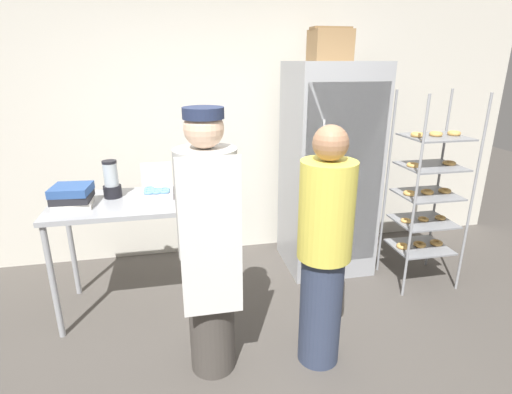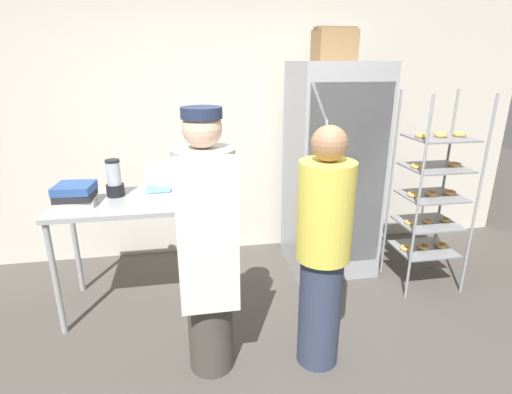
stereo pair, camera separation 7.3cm
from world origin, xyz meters
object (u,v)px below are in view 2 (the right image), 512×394
(binder_stack, at_px, (75,194))
(cardboard_storage_box, at_px, (334,45))
(refrigerator, at_px, (332,170))
(baking_rack, at_px, (432,195))
(donut_box, at_px, (159,190))
(person_customer, at_px, (323,251))
(blender_pitcher, at_px, (114,180))
(person_baker, at_px, (207,245))

(binder_stack, xyz_separation_m, cardboard_storage_box, (2.16, 0.54, 1.08))
(refrigerator, bearing_deg, cardboard_storage_box, 100.96)
(baking_rack, bearing_deg, donut_box, 176.72)
(baking_rack, height_order, person_customer, baking_rack)
(baking_rack, height_order, binder_stack, baking_rack)
(blender_pitcher, relative_size, person_customer, 0.18)
(binder_stack, relative_size, person_customer, 0.18)
(baking_rack, distance_m, person_customer, 1.51)
(donut_box, bearing_deg, person_baker, -69.68)
(blender_pitcher, distance_m, person_baker, 1.17)
(cardboard_storage_box, height_order, person_customer, cardboard_storage_box)
(blender_pitcher, relative_size, cardboard_storage_box, 0.85)
(baking_rack, xyz_separation_m, person_customer, (-1.27, -0.82, -0.02))
(binder_stack, distance_m, person_baker, 1.22)
(refrigerator, height_order, baking_rack, refrigerator)
(donut_box, height_order, binder_stack, donut_box)
(baking_rack, relative_size, cardboard_storage_box, 4.98)
(donut_box, height_order, person_customer, person_customer)
(refrigerator, height_order, person_baker, refrigerator)
(person_baker, distance_m, person_customer, 0.72)
(baking_rack, height_order, person_baker, baking_rack)
(refrigerator, height_order, blender_pitcher, refrigerator)
(baking_rack, bearing_deg, binder_stack, 179.12)
(baking_rack, distance_m, person_baker, 2.12)
(baking_rack, bearing_deg, person_customer, -147.29)
(donut_box, distance_m, binder_stack, 0.61)
(blender_pitcher, height_order, binder_stack, blender_pitcher)
(donut_box, relative_size, binder_stack, 0.90)
(blender_pitcher, relative_size, binder_stack, 1.03)
(blender_pitcher, bearing_deg, binder_stack, -148.64)
(refrigerator, height_order, binder_stack, refrigerator)
(binder_stack, bearing_deg, person_baker, -40.41)
(blender_pitcher, bearing_deg, donut_box, -11.92)
(person_baker, bearing_deg, donut_box, 110.32)
(baking_rack, relative_size, blender_pitcher, 5.85)
(refrigerator, bearing_deg, person_baker, -135.30)
(donut_box, relative_size, cardboard_storage_box, 0.74)
(blender_pitcher, bearing_deg, refrigerator, 8.55)
(binder_stack, bearing_deg, refrigerator, 11.61)
(refrigerator, bearing_deg, donut_box, -167.12)
(cardboard_storage_box, height_order, person_baker, cardboard_storage_box)
(blender_pitcher, bearing_deg, person_baker, -54.93)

